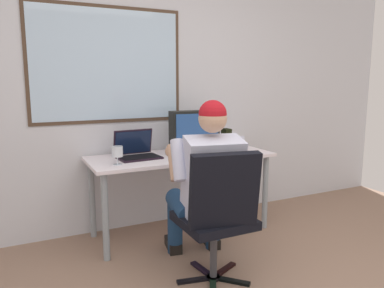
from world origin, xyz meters
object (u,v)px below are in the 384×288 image
object	(u,v)px
person_seated	(206,184)
cd_case	(235,152)
desk_speaker	(226,138)
crt_monitor	(194,128)
laptop	(136,150)
wine_glass	(117,152)
desk	(181,164)
office_chair	(219,210)

from	to	relation	value
person_seated	cd_case	world-z (taller)	person_seated
desk_speaker	crt_monitor	bearing A→B (deg)	-170.54
laptop	wine_glass	bearing A→B (deg)	-136.27
desk	wine_glass	world-z (taller)	wine_glass
office_chair	desk_speaker	xyz separation A→B (m)	(0.69, 1.06, 0.28)
office_chair	desk_speaker	distance (m)	1.30
desk	person_seated	bearing A→B (deg)	-99.73
office_chair	wine_glass	xyz separation A→B (m)	(-0.45, 0.81, 0.28)
office_chair	cd_case	xyz separation A→B (m)	(0.66, 0.85, 0.19)
laptop	desk_speaker	world-z (taller)	laptop
person_seated	crt_monitor	xyz separation A→B (m)	(0.27, 0.74, 0.30)
crt_monitor	laptop	xyz separation A→B (m)	(-0.54, 0.02, -0.16)
crt_monitor	cd_case	size ratio (longest dim) A/B	3.06
person_seated	laptop	distance (m)	0.82
cd_case	person_seated	bearing A→B (deg)	-136.08
office_chair	desk_speaker	size ratio (longest dim) A/B	4.90
crt_monitor	desk_speaker	world-z (taller)	crt_monitor
desk	cd_case	bearing A→B (deg)	-11.92
desk	crt_monitor	world-z (taller)	crt_monitor
laptop	wine_glass	world-z (taller)	laptop
desk_speaker	desk	bearing A→B (deg)	-168.84
desk	desk_speaker	bearing A→B (deg)	11.16
wine_glass	desk_speaker	xyz separation A→B (m)	(1.14, 0.25, -0.00)
cd_case	laptop	bearing A→B (deg)	169.04
desk	desk_speaker	xyz separation A→B (m)	(0.53, 0.10, 0.18)
crt_monitor	laptop	bearing A→B (deg)	177.38
desk	office_chair	distance (m)	0.97
desk	wine_glass	bearing A→B (deg)	-166.63
office_chair	wine_glass	size ratio (longest dim) A/B	6.39
crt_monitor	cd_case	world-z (taller)	crt_monitor
office_chair	laptop	distance (m)	1.07
laptop	desk_speaker	xyz separation A→B (m)	(0.92, 0.04, 0.03)
laptop	cd_case	xyz separation A→B (m)	(0.89, -0.17, -0.06)
desk	person_seated	world-z (taller)	person_seated
wine_glass	cd_case	xyz separation A→B (m)	(1.11, 0.04, -0.09)
crt_monitor	person_seated	bearing A→B (deg)	-110.23
desk	crt_monitor	distance (m)	0.35
desk_speaker	wine_glass	bearing A→B (deg)	-167.65
laptop	wine_glass	size ratio (longest dim) A/B	2.49
office_chair	crt_monitor	size ratio (longest dim) A/B	2.08
person_seated	desk	bearing A→B (deg)	80.27
desk	office_chair	world-z (taller)	office_chair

